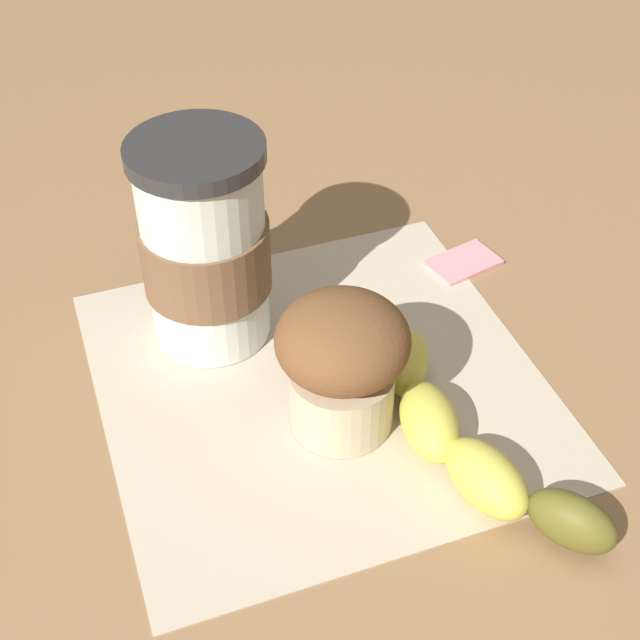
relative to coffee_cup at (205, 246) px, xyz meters
name	(u,v)px	position (x,y,z in m)	size (l,w,h in m)	color
ground_plane	(320,382)	(0.06, -0.06, -0.07)	(3.00, 3.00, 0.00)	#936D47
paper_napkin	(320,381)	(0.06, -0.06, -0.07)	(0.27, 0.27, 0.00)	beige
coffee_cup	(205,246)	(0.00, 0.00, 0.00)	(0.08, 0.08, 0.14)	silver
muffin	(342,361)	(0.07, -0.09, -0.02)	(0.08, 0.08, 0.09)	beige
banana	(467,443)	(0.14, -0.14, -0.05)	(0.11, 0.18, 0.03)	#D6CC4C
sugar_packet	(464,261)	(0.18, 0.04, -0.07)	(0.05, 0.03, 0.01)	pink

